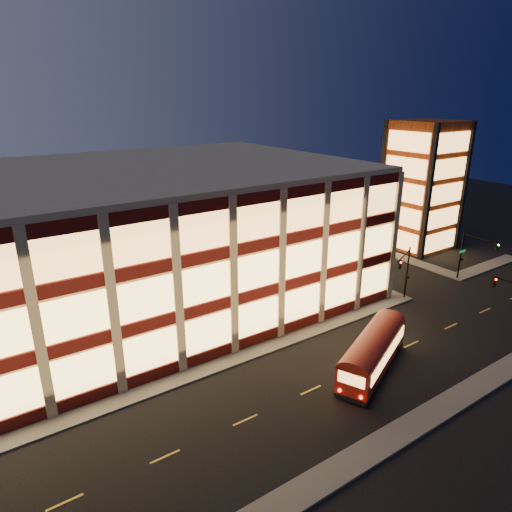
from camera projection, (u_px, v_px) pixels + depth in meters
ground at (226, 370)px, 37.44m from camera, size 200.00×200.00×0.00m
sidewalk_office_south at (187, 376)px, 36.59m from camera, size 54.00×2.00×0.15m
sidewalk_office_east at (306, 258)px, 62.87m from camera, size 2.00×30.00×0.15m
sidewalk_tower_south at (485, 267)px, 59.49m from camera, size 14.00×2.00×0.15m
sidewalk_tower_west at (362, 244)px, 68.73m from camera, size 2.00×30.00×0.15m
sidewalk_near at (337, 471)px, 27.32m from camera, size 100.00×2.00×0.15m
office_building at (115, 241)px, 46.58m from camera, size 50.45×30.45×14.50m
stair_tower at (422, 186)px, 64.98m from camera, size 8.60×8.60×18.00m
traffic_signal_far at (405, 268)px, 48.07m from camera, size 3.79×1.87×6.00m
traffic_signal_right at (473, 250)px, 53.42m from camera, size 1.20×4.37×6.00m
trolley_bus at (373, 350)px, 36.77m from camera, size 10.19×6.42×3.40m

